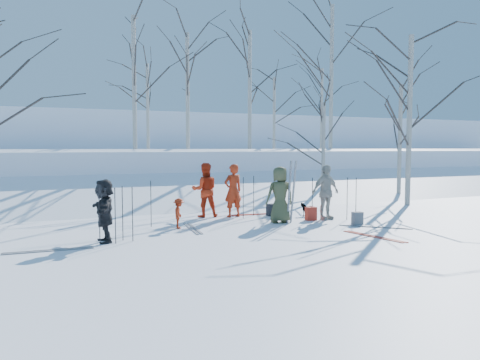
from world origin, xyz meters
name	(u,v)px	position (x,y,z in m)	size (l,w,h in m)	color
ground	(261,230)	(0.00, 0.00, 0.00)	(120.00, 120.00, 0.00)	white
snow_ramp	(187,199)	(0.00, 7.00, 0.15)	(70.00, 9.50, 1.40)	white
snow_plateau	(139,169)	(0.00, 17.00, 1.00)	(70.00, 18.00, 2.20)	white
far_hill	(98,150)	(0.00, 38.00, 2.00)	(90.00, 30.00, 6.00)	white
skier_olive_center	(280,195)	(1.09, 0.96, 0.86)	(0.84, 0.55, 1.72)	#3F4429
skier_red_north	(233,191)	(0.23, 2.62, 0.87)	(0.64, 0.42, 1.75)	#AA290F
skier_redor_behind	(205,190)	(-0.62, 3.00, 0.89)	(0.87, 0.68, 1.78)	red
skier_red_seated	(179,213)	(-2.02, 1.19, 0.43)	(0.55, 0.32, 0.86)	#AA290F
skier_cream_east	(326,192)	(2.72, 0.95, 0.87)	(1.02, 0.43, 1.75)	beige
skier_grey_west	(104,211)	(-4.19, 0.05, 0.77)	(1.42, 0.45, 1.53)	black
dog	(308,209)	(2.62, 1.82, 0.22)	(0.24, 0.53, 0.45)	black
upright_ski_left	(289,192)	(1.29, 0.74, 0.95)	(0.07, 0.02, 1.90)	silver
upright_ski_right	(293,192)	(1.43, 0.74, 0.95)	(0.07, 0.02, 1.90)	silver
ski_pair_a	(374,236)	(2.24, -2.00, 0.01)	(0.56, 1.90, 0.02)	#B32919
ski_pair_b	(193,228)	(-1.67, 0.98, 0.01)	(0.39, 1.91, 0.02)	silver
ski_pair_c	(258,214)	(1.22, 2.80, 0.01)	(1.91, 0.40, 0.02)	#B32919
ski_pair_d	(375,227)	(3.19, -0.89, 0.01)	(1.54, 1.42, 0.02)	silver
ski_pair_e	(49,250)	(-5.46, -0.46, 0.01)	(1.91, 0.26, 0.02)	silver
ski_pole_a	(312,199)	(2.26, 0.99, 0.67)	(0.02, 0.02, 1.34)	black
ski_pole_b	(347,199)	(3.32, 0.63, 0.67)	(0.02, 0.02, 1.34)	black
ski_pole_c	(123,213)	(-3.75, 0.10, 0.67)	(0.02, 0.02, 1.34)	black
ski_pole_d	(254,196)	(0.99, 2.64, 0.67)	(0.02, 0.02, 1.34)	black
ski_pole_e	(356,199)	(3.53, 0.46, 0.67)	(0.02, 0.02, 1.34)	black
ski_pole_f	(115,216)	(-3.98, -0.23, 0.67)	(0.02, 0.02, 1.34)	black
ski_pole_g	(99,216)	(-4.33, -0.18, 0.67)	(0.02, 0.02, 1.34)	black
ski_pole_h	(243,198)	(0.41, 2.18, 0.67)	(0.02, 0.02, 1.34)	black
ski_pole_i	(151,204)	(-2.68, 1.75, 0.67)	(0.02, 0.02, 1.34)	black
ski_pole_j	(132,214)	(-3.55, -0.10, 0.67)	(0.02, 0.02, 1.34)	black
backpack_red	(311,214)	(2.21, 0.99, 0.21)	(0.32, 0.22, 0.42)	#B62B1C
backpack_grey	(357,218)	(3.02, -0.29, 0.19)	(0.30, 0.20, 0.38)	#5C5E64
backpack_dark	(272,210)	(1.53, 2.34, 0.20)	(0.34, 0.24, 0.40)	black
birch_plateau_a	(134,83)	(-1.44, 10.58, 5.28)	(4.92, 4.92, 6.17)	silver
birch_plateau_b	(274,113)	(7.06, 12.85, 4.28)	(3.51, 3.51, 4.16)	silver
birch_plateau_c	(322,109)	(11.84, 15.18, 4.86)	(4.33, 4.33, 5.33)	silver
birch_plateau_e	(331,78)	(10.05, 11.47, 6.32)	(6.37, 6.37, 8.24)	silver
birch_plateau_f	(250,90)	(4.65, 11.00, 5.29)	(4.93, 4.93, 6.18)	silver
birch_plateau_g	(148,107)	(0.29, 15.77, 4.66)	(4.05, 4.05, 4.92)	silver
birch_plateau_i	(188,91)	(1.70, 12.44, 5.24)	(4.86, 4.86, 6.09)	silver
birch_edge_b	(409,121)	(7.82, 2.81, 3.33)	(5.26, 5.26, 6.66)	silver
birch_edge_c	(400,142)	(9.23, 4.87, 2.54)	(4.16, 4.16, 5.08)	silver
birch_edge_e	(323,151)	(5.97, 6.03, 2.13)	(3.58, 3.58, 4.26)	silver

